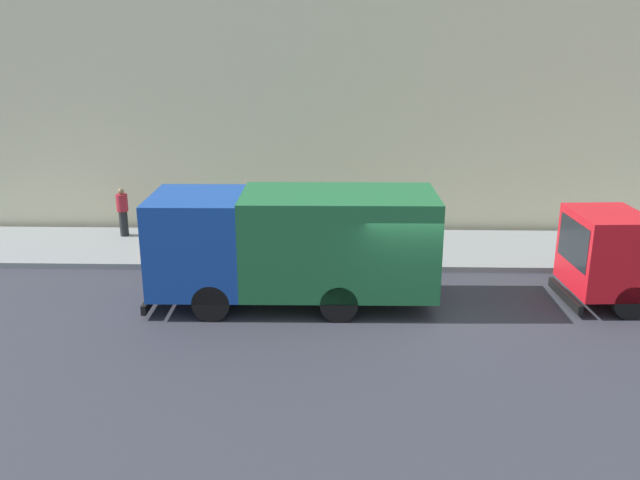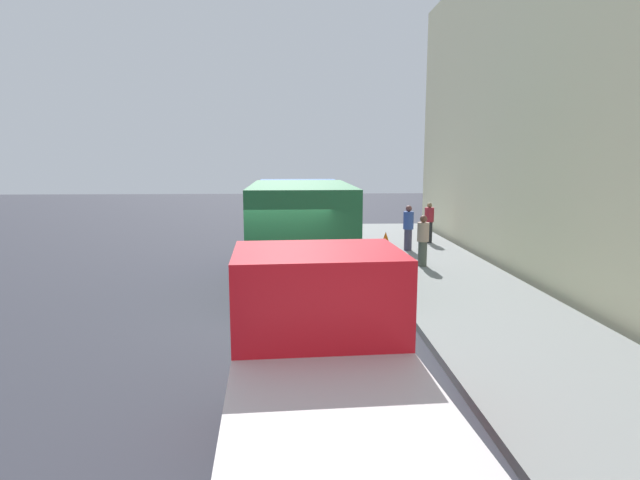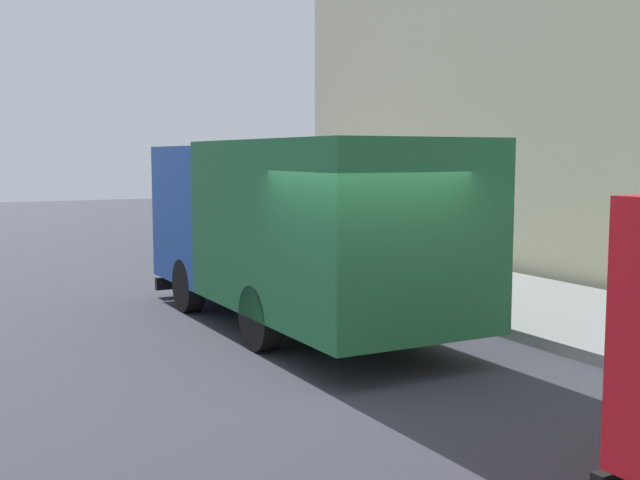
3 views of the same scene
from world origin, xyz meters
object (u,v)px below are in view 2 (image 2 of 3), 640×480
object	(u,v)px
pedestrian_standing	(408,227)
small_flatbed_truck	(329,390)
large_utility_truck	(300,227)
pedestrian_walking	(423,239)
traffic_cone_orange	(386,240)
pedestrian_third	(429,222)

from	to	relation	value
pedestrian_standing	small_flatbed_truck	bearing A→B (deg)	62.78
large_utility_truck	pedestrian_walking	distance (m)	4.22
traffic_cone_orange	pedestrian_walking	bearing A→B (deg)	-78.21
large_utility_truck	traffic_cone_orange	xyz separation A→B (m)	(3.24, 4.61, -1.15)
pedestrian_walking	pedestrian_standing	world-z (taller)	pedestrian_standing
pedestrian_standing	pedestrian_third	bearing A→B (deg)	-136.96
pedestrian_walking	traffic_cone_orange	bearing A→B (deg)	-94.60
pedestrian_third	traffic_cone_orange	distance (m)	2.49
pedestrian_walking	pedestrian_standing	bearing A→B (deg)	-109.26
pedestrian_walking	small_flatbed_truck	bearing A→B (deg)	54.61
pedestrian_standing	large_utility_truck	bearing A→B (deg)	35.50
large_utility_truck	pedestrian_standing	xyz separation A→B (m)	(4.02, 4.30, -0.60)
small_flatbed_truck	pedestrian_walking	distance (m)	11.21
pedestrian_walking	traffic_cone_orange	xyz separation A→B (m)	(-0.64, 3.07, -0.52)
pedestrian_third	small_flatbed_truck	bearing A→B (deg)	102.88
large_utility_truck	small_flatbed_truck	world-z (taller)	large_utility_truck
small_flatbed_truck	traffic_cone_orange	world-z (taller)	small_flatbed_truck
small_flatbed_truck	pedestrian_walking	bearing A→B (deg)	67.68
pedestrian_walking	large_utility_truck	bearing A→B (deg)	5.18
pedestrian_third	traffic_cone_orange	xyz separation A→B (m)	(-2.00, -1.40, -0.52)
pedestrian_third	traffic_cone_orange	world-z (taller)	pedestrian_third
large_utility_truck	pedestrian_standing	bearing A→B (deg)	46.16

